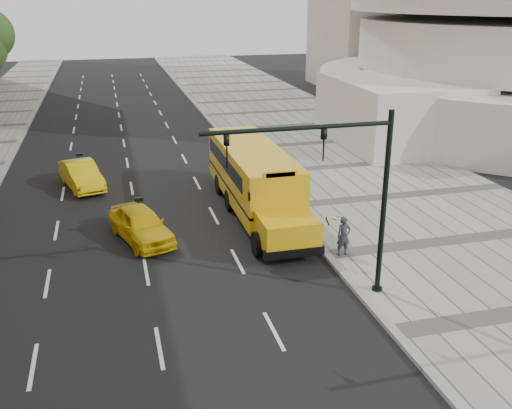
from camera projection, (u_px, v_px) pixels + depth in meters
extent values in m
plane|color=black|center=(160.00, 221.00, 26.02)|extent=(140.00, 140.00, 0.00)
cube|color=#999790|center=(398.00, 197.00, 28.83)|extent=(12.00, 140.00, 0.15)
cube|color=gray|center=(285.00, 207.00, 27.41)|extent=(0.30, 140.00, 0.15)
cube|color=silver|center=(397.00, 112.00, 38.33)|extent=(8.00, 10.00, 4.40)
cube|color=gold|center=(252.00, 173.00, 26.92)|extent=(2.50, 9.00, 2.45)
cube|color=gold|center=(287.00, 230.00, 22.17)|extent=(2.20, 2.00, 1.10)
cube|color=black|center=(294.00, 252.00, 21.56)|extent=(2.38, 0.25, 0.35)
cube|color=black|center=(252.00, 183.00, 27.10)|extent=(2.52, 9.00, 0.12)
cube|color=black|center=(280.00, 194.00, 22.73)|extent=(2.05, 0.10, 0.90)
cube|color=black|center=(250.00, 160.00, 27.20)|extent=(2.52, 7.50, 0.70)
cube|color=gold|center=(280.00, 174.00, 22.44)|extent=(1.40, 0.12, 0.28)
ellipsoid|color=silver|center=(339.00, 220.00, 20.98)|extent=(0.32, 0.32, 0.14)
cylinder|color=black|center=(330.00, 224.00, 21.19)|extent=(0.36, 0.47, 0.58)
cylinder|color=black|center=(257.00, 244.00, 22.38)|extent=(0.30, 1.00, 1.00)
cylinder|color=black|center=(312.00, 238.00, 22.92)|extent=(0.30, 1.00, 1.00)
cylinder|color=black|center=(230.00, 200.00, 27.10)|extent=(0.30, 1.00, 1.00)
cylinder|color=black|center=(275.00, 196.00, 27.63)|extent=(0.30, 1.00, 1.00)
cylinder|color=black|center=(219.00, 184.00, 29.36)|extent=(0.30, 1.00, 1.00)
cylinder|color=black|center=(262.00, 181.00, 29.90)|extent=(0.30, 1.00, 1.00)
imported|color=#E0B70A|center=(141.00, 224.00, 23.72)|extent=(2.88, 4.48, 1.42)
imported|color=#E0B70A|center=(81.00, 175.00, 30.17)|extent=(2.59, 4.51, 1.40)
imported|color=#2C2F33|center=(344.00, 236.00, 22.03)|extent=(0.58, 0.39, 1.57)
cylinder|color=black|center=(384.00, 207.00, 18.60)|extent=(0.18, 0.18, 6.40)
cylinder|color=black|center=(377.00, 290.00, 19.68)|extent=(0.36, 0.36, 0.25)
cylinder|color=black|center=(299.00, 128.00, 16.92)|extent=(6.00, 0.14, 0.14)
imported|color=black|center=(323.00, 144.00, 17.30)|extent=(0.16, 0.20, 1.00)
imported|color=black|center=(227.00, 151.00, 16.59)|extent=(0.16, 0.20, 1.00)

